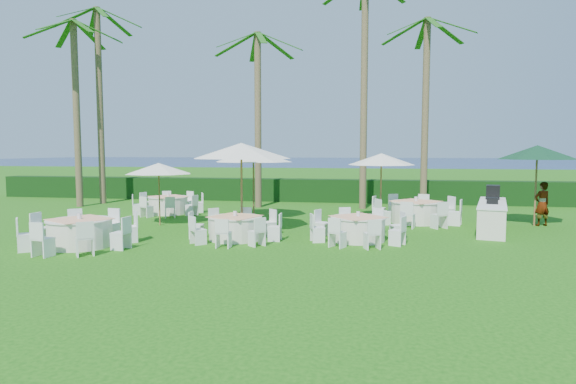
{
  "coord_description": "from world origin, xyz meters",
  "views": [
    {
      "loc": [
        4.22,
        -13.45,
        2.75
      ],
      "look_at": [
        1.38,
        2.89,
        1.3
      ],
      "focal_mm": 30.0,
      "sensor_mm": 36.0,
      "label": 1
    }
  ],
  "objects_px": {
    "banquet_table_b": "(235,227)",
    "banquet_table_d": "(168,205)",
    "buffet_table": "(492,215)",
    "umbrella_b": "(241,151)",
    "umbrella_green": "(537,152)",
    "banquet_table_f": "(416,211)",
    "banquet_table_c": "(358,228)",
    "umbrella_d": "(381,159)",
    "banquet_table_a": "(80,232)",
    "staff_person": "(542,204)",
    "umbrella_a": "(159,169)",
    "umbrella_c": "(253,156)"
  },
  "relations": [
    {
      "from": "banquet_table_a",
      "to": "staff_person",
      "type": "xyz_separation_m",
      "value": [
        14.29,
        6.29,
        0.38
      ]
    },
    {
      "from": "umbrella_d",
      "to": "banquet_table_a",
      "type": "bearing_deg",
      "value": -141.31
    },
    {
      "from": "umbrella_c",
      "to": "banquet_table_f",
      "type": "bearing_deg",
      "value": 0.85
    },
    {
      "from": "banquet_table_b",
      "to": "umbrella_b",
      "type": "height_order",
      "value": "umbrella_b"
    },
    {
      "from": "umbrella_d",
      "to": "staff_person",
      "type": "distance_m",
      "value": 5.98
    },
    {
      "from": "banquet_table_a",
      "to": "banquet_table_c",
      "type": "height_order",
      "value": "banquet_table_a"
    },
    {
      "from": "umbrella_b",
      "to": "buffet_table",
      "type": "relative_size",
      "value": 0.78
    },
    {
      "from": "buffet_table",
      "to": "umbrella_b",
      "type": "bearing_deg",
      "value": -167.46
    },
    {
      "from": "umbrella_b",
      "to": "umbrella_c",
      "type": "height_order",
      "value": "umbrella_b"
    },
    {
      "from": "umbrella_a",
      "to": "umbrella_green",
      "type": "bearing_deg",
      "value": 9.2
    },
    {
      "from": "umbrella_green",
      "to": "umbrella_b",
      "type": "bearing_deg",
      "value": -162.64
    },
    {
      "from": "umbrella_a",
      "to": "buffet_table",
      "type": "relative_size",
      "value": 0.57
    },
    {
      "from": "banquet_table_c",
      "to": "umbrella_b",
      "type": "xyz_separation_m",
      "value": [
        -3.88,
        0.84,
        2.33
      ]
    },
    {
      "from": "umbrella_green",
      "to": "umbrella_d",
      "type": "bearing_deg",
      "value": 174.06
    },
    {
      "from": "banquet_table_f",
      "to": "umbrella_c",
      "type": "xyz_separation_m",
      "value": [
        -6.29,
        -0.09,
        2.08
      ]
    },
    {
      "from": "banquet_table_d",
      "to": "buffet_table",
      "type": "distance_m",
      "value": 12.94
    },
    {
      "from": "banquet_table_a",
      "to": "banquet_table_f",
      "type": "distance_m",
      "value": 11.68
    },
    {
      "from": "banquet_table_b",
      "to": "banquet_table_f",
      "type": "distance_m",
      "value": 7.32
    },
    {
      "from": "banquet_table_b",
      "to": "umbrella_a",
      "type": "relative_size",
      "value": 1.18
    },
    {
      "from": "banquet_table_b",
      "to": "banquet_table_f",
      "type": "xyz_separation_m",
      "value": [
        5.78,
        4.49,
        0.05
      ]
    },
    {
      "from": "banquet_table_b",
      "to": "banquet_table_d",
      "type": "height_order",
      "value": "banquet_table_d"
    },
    {
      "from": "umbrella_a",
      "to": "umbrella_b",
      "type": "distance_m",
      "value": 3.58
    },
    {
      "from": "umbrella_a",
      "to": "umbrella_c",
      "type": "height_order",
      "value": "umbrella_c"
    },
    {
      "from": "umbrella_c",
      "to": "umbrella_d",
      "type": "height_order",
      "value": "umbrella_c"
    },
    {
      "from": "banquet_table_f",
      "to": "umbrella_a",
      "type": "bearing_deg",
      "value": -166.72
    },
    {
      "from": "banquet_table_b",
      "to": "umbrella_d",
      "type": "height_order",
      "value": "umbrella_d"
    },
    {
      "from": "banquet_table_b",
      "to": "umbrella_green",
      "type": "height_order",
      "value": "umbrella_green"
    },
    {
      "from": "banquet_table_d",
      "to": "umbrella_d",
      "type": "bearing_deg",
      "value": -1.96
    },
    {
      "from": "umbrella_a",
      "to": "umbrella_b",
      "type": "xyz_separation_m",
      "value": [
        3.38,
        -0.98,
        0.64
      ]
    },
    {
      "from": "banquet_table_d",
      "to": "umbrella_a",
      "type": "bearing_deg",
      "value": -71.64
    },
    {
      "from": "banquet_table_c",
      "to": "umbrella_d",
      "type": "xyz_separation_m",
      "value": [
        0.75,
        4.57,
        2.0
      ]
    },
    {
      "from": "banquet_table_b",
      "to": "banquet_table_f",
      "type": "bearing_deg",
      "value": 37.82
    },
    {
      "from": "banquet_table_c",
      "to": "umbrella_d",
      "type": "height_order",
      "value": "umbrella_d"
    },
    {
      "from": "banquet_table_b",
      "to": "umbrella_green",
      "type": "distance_m",
      "value": 11.17
    },
    {
      "from": "staff_person",
      "to": "banquet_table_b",
      "type": "bearing_deg",
      "value": 2.37
    },
    {
      "from": "banquet_table_d",
      "to": "staff_person",
      "type": "relative_size",
      "value": 1.83
    },
    {
      "from": "banquet_table_b",
      "to": "banquet_table_d",
      "type": "xyz_separation_m",
      "value": [
        -4.55,
        5.36,
        0.01
      ]
    },
    {
      "from": "umbrella_green",
      "to": "staff_person",
      "type": "distance_m",
      "value": 1.88
    },
    {
      "from": "umbrella_c",
      "to": "banquet_table_b",
      "type": "bearing_deg",
      "value": -83.46
    },
    {
      "from": "banquet_table_d",
      "to": "banquet_table_c",
      "type": "bearing_deg",
      "value": -30.53
    },
    {
      "from": "umbrella_b",
      "to": "staff_person",
      "type": "relative_size",
      "value": 2.07
    },
    {
      "from": "banquet_table_b",
      "to": "banquet_table_a",
      "type": "bearing_deg",
      "value": -156.19
    },
    {
      "from": "umbrella_d",
      "to": "buffet_table",
      "type": "distance_m",
      "value": 4.57
    },
    {
      "from": "banquet_table_d",
      "to": "umbrella_d",
      "type": "height_order",
      "value": "umbrella_d"
    },
    {
      "from": "umbrella_c",
      "to": "umbrella_green",
      "type": "height_order",
      "value": "umbrella_green"
    },
    {
      "from": "banquet_table_b",
      "to": "umbrella_b",
      "type": "distance_m",
      "value": 2.69
    },
    {
      "from": "banquet_table_b",
      "to": "umbrella_green",
      "type": "xyz_separation_m",
      "value": [
        9.98,
        4.48,
        2.29
      ]
    },
    {
      "from": "banquet_table_f",
      "to": "umbrella_a",
      "type": "xyz_separation_m",
      "value": [
        -9.31,
        -2.2,
        1.64
      ]
    },
    {
      "from": "banquet_table_c",
      "to": "banquet_table_f",
      "type": "bearing_deg",
      "value": 62.91
    },
    {
      "from": "banquet_table_a",
      "to": "umbrella_a",
      "type": "distance_m",
      "value": 4.44
    }
  ]
}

